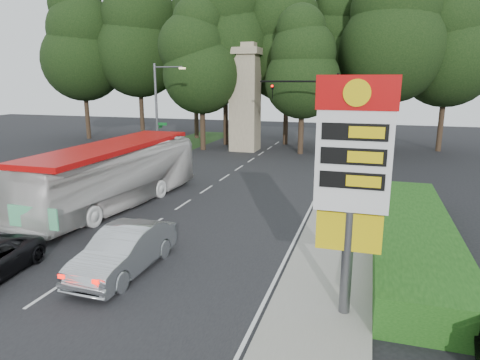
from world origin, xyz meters
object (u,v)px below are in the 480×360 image
(sedan_silver, at_px, (124,250))
(monument, at_px, (245,97))
(streetlight_signs, at_px, (159,109))
(transit_bus, at_px, (115,176))
(gas_station_pylon, at_px, (353,166))
(traffic_signal_mast, at_px, (319,107))

(sedan_silver, bearing_deg, monument, 98.02)
(streetlight_signs, bearing_deg, transit_bus, -73.71)
(gas_station_pylon, distance_m, monument, 30.17)
(monument, distance_m, sedan_silver, 27.87)
(gas_station_pylon, distance_m, sedan_silver, 8.54)
(transit_bus, bearing_deg, sedan_silver, -49.22)
(traffic_signal_mast, distance_m, streetlight_signs, 12.83)
(gas_station_pylon, bearing_deg, sedan_silver, 174.83)
(transit_bus, relative_size, sedan_silver, 2.47)
(sedan_silver, bearing_deg, gas_station_pylon, -4.45)
(streetlight_signs, xyz_separation_m, monument, (4.99, 7.99, 0.67))
(gas_station_pylon, xyz_separation_m, streetlight_signs, (-16.19, 20.01, -0.01))
(traffic_signal_mast, height_order, streetlight_signs, streetlight_signs)
(gas_station_pylon, relative_size, monument, 0.68)
(gas_station_pylon, bearing_deg, transit_bus, 148.30)
(transit_bus, bearing_deg, streetlight_signs, 112.35)
(streetlight_signs, distance_m, sedan_silver, 21.41)
(gas_station_pylon, bearing_deg, streetlight_signs, 128.96)
(traffic_signal_mast, relative_size, transit_bus, 0.59)
(monument, relative_size, transit_bus, 0.82)
(traffic_signal_mast, relative_size, streetlight_signs, 0.90)
(transit_bus, xyz_separation_m, sedan_silver, (4.92, -7.09, -0.88))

